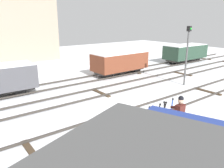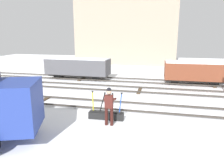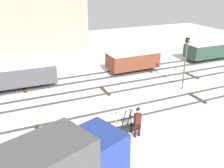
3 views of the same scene
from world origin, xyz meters
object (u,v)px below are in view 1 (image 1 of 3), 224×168
Objects in this scene: switch_lever_frame at (159,129)px; freight_car_mid_siding at (120,62)px; signal_post at (187,50)px; rail_worker at (179,115)px; freight_car_far_end at (185,52)px.

freight_car_mid_siding is at bearing 57.90° from switch_lever_frame.
freight_car_mid_siding is at bearing 107.48° from signal_post.
signal_post reaches higher than rail_worker.
freight_car_mid_siding is (-9.44, -0.00, -0.01)m from freight_car_far_end.
freight_car_far_end is at bearing 32.46° from rail_worker.
switch_lever_frame is 0.98× the size of rail_worker.
rail_worker is 0.43× the size of signal_post.
signal_post is 9.55m from freight_car_far_end.
rail_worker is at bearing -66.60° from switch_lever_frame.
rail_worker is 11.11m from freight_car_mid_siding.
freight_car_far_end is (14.84, 9.21, 0.92)m from switch_lever_frame.
rail_worker reaches higher than switch_lever_frame.
freight_car_far_end is (7.74, 5.42, -1.40)m from signal_post.
switch_lever_frame is at bearing -146.64° from freight_car_far_end.
signal_post is (7.10, 3.80, 2.32)m from switch_lever_frame.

